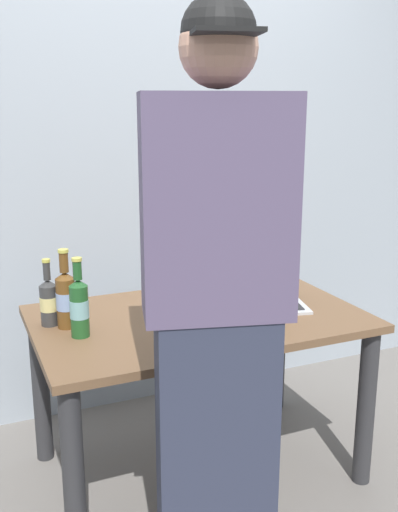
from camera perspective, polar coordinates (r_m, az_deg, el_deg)
name	(u,v)px	position (r m, az deg, el deg)	size (l,w,h in m)	color
ground_plane	(198,468)	(2.78, -0.09, -19.72)	(8.00, 8.00, 0.00)	slate
desk	(198,343)	(2.49, -0.10, -8.37)	(1.33, 0.83, 0.72)	brown
laptop	(263,291)	(2.59, 6.15, -3.36)	(0.40, 0.39, 0.23)	#B7BABC
beer_bottle_dark	(66,297)	(2.34, -12.69, -3.91)	(0.08, 0.08, 0.31)	brown
beer_bottle_brown	(79,306)	(2.24, -11.45, -4.72)	(0.07, 0.07, 0.30)	#1E5123
beer_bottle_green	(49,301)	(2.38, -14.27, -4.20)	(0.07, 0.07, 0.27)	#333333
person_figure	(216,312)	(1.80, 1.68, -5.37)	(0.48, 0.37, 1.85)	#2D3347
coffee_mug	(219,318)	(2.27, 1.96, -5.95)	(0.13, 0.09, 0.10)	#BF4C33
back_wall	(138,157)	(3.03, -5.90, 9.44)	(6.00, 0.10, 2.60)	#99A3AD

